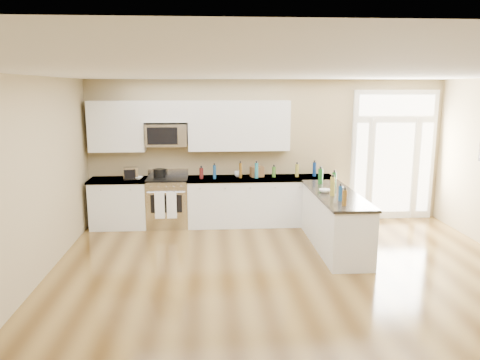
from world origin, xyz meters
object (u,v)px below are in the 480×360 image
object	(u,v)px
kitchen_range	(168,202)
stockpot	(159,173)
toaster_oven	(131,173)
peninsula_cabinet	(335,222)

from	to	relation	value
kitchen_range	stockpot	xyz separation A→B (m)	(-0.15, 0.09, 0.56)
stockpot	toaster_oven	distance (m)	0.54
kitchen_range	toaster_oven	size ratio (longest dim) A/B	4.03
peninsula_cabinet	toaster_oven	distance (m)	3.88
peninsula_cabinet	stockpot	bearing A→B (deg)	153.07
peninsula_cabinet	kitchen_range	size ratio (longest dim) A/B	2.15
kitchen_range	stockpot	bearing A→B (deg)	149.01
peninsula_cabinet	toaster_oven	bearing A→B (deg)	158.18
toaster_oven	kitchen_range	bearing A→B (deg)	-6.71
peninsula_cabinet	stockpot	xyz separation A→B (m)	(-3.03, 1.54, 0.60)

